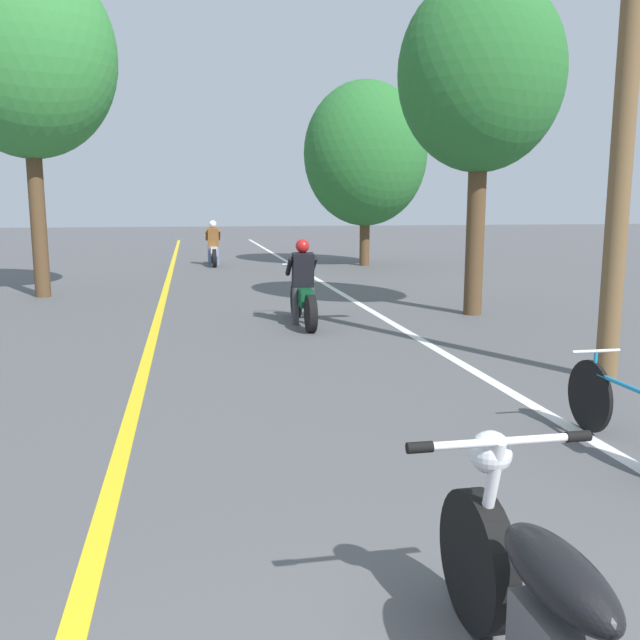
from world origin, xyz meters
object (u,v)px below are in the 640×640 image
(roadside_tree_left, at_px, (27,56))
(motorcycle_rider_lead, at_px, (303,292))
(motorcycle_foreground, at_px, (550,621))
(utility_pole, at_px, (625,105))
(motorcycle_rider_far, at_px, (213,248))
(bicycle_parked, at_px, (630,412))
(roadside_tree_right_near, at_px, (481,76))
(roadside_tree_right_far, at_px, (366,154))

(roadside_tree_left, height_order, motorcycle_rider_lead, roadside_tree_left)
(roadside_tree_left, bearing_deg, motorcycle_rider_lead, -41.55)
(roadside_tree_left, relative_size, motorcycle_foreground, 3.47)
(utility_pole, height_order, motorcycle_rider_far, utility_pole)
(utility_pole, height_order, motorcycle_rider_lead, utility_pole)
(motorcycle_foreground, distance_m, bicycle_parked, 3.26)
(roadside_tree_left, xyz_separation_m, motorcycle_foreground, (4.38, -13.14, -4.46))
(motorcycle_rider_far, bearing_deg, roadside_tree_right_near, -68.86)
(roadside_tree_left, bearing_deg, bicycle_parked, -58.66)
(roadside_tree_right_far, height_order, motorcycle_rider_lead, roadside_tree_right_far)
(motorcycle_rider_lead, bearing_deg, roadside_tree_left, 138.45)
(roadside_tree_left, xyz_separation_m, bicycle_parked, (6.48, -10.64, -4.55))
(roadside_tree_left, distance_m, motorcycle_rider_lead, 7.89)
(roadside_tree_right_near, relative_size, roadside_tree_left, 0.83)
(bicycle_parked, bearing_deg, motorcycle_rider_lead, 103.99)
(roadside_tree_left, bearing_deg, roadside_tree_right_far, 34.75)
(utility_pole, relative_size, bicycle_parked, 3.40)
(roadside_tree_right_near, height_order, roadside_tree_left, roadside_tree_left)
(motorcycle_rider_far, bearing_deg, bicycle_parked, -81.53)
(roadside_tree_right_far, relative_size, roadside_tree_left, 0.83)
(roadside_tree_left, height_order, motorcycle_rider_far, roadside_tree_left)
(utility_pole, height_order, motorcycle_foreground, utility_pole)
(roadside_tree_right_near, relative_size, motorcycle_rider_far, 2.77)
(utility_pole, xyz_separation_m, motorcycle_rider_lead, (-2.79, 4.15, -2.47))
(roadside_tree_left, bearing_deg, motorcycle_foreground, -71.55)
(roadside_tree_right_near, distance_m, bicycle_parked, 7.85)
(bicycle_parked, bearing_deg, roadside_tree_right_far, 82.59)
(utility_pole, height_order, roadside_tree_right_far, utility_pole)
(roadside_tree_left, relative_size, bicycle_parked, 4.08)
(roadside_tree_right_far, relative_size, bicycle_parked, 3.38)
(utility_pole, relative_size, roadside_tree_right_far, 1.01)
(roadside_tree_left, bearing_deg, motorcycle_rider_far, 61.00)
(roadside_tree_right_far, bearing_deg, motorcycle_foreground, -102.54)
(bicycle_parked, bearing_deg, motorcycle_rider_far, 98.47)
(utility_pole, relative_size, roadside_tree_right_near, 1.00)
(motorcycle_rider_lead, bearing_deg, motorcycle_rider_far, 95.33)
(roadside_tree_right_far, distance_m, motorcycle_rider_lead, 11.40)
(utility_pole, xyz_separation_m, roadside_tree_right_far, (0.94, 14.50, 0.51))
(bicycle_parked, bearing_deg, motorcycle_foreground, -130.00)
(motorcycle_foreground, height_order, motorcycle_rider_far, motorcycle_rider_far)
(roadside_tree_right_near, xyz_separation_m, motorcycle_foreground, (-3.69, -9.21, -3.67))
(roadside_tree_right_far, bearing_deg, utility_pole, -93.70)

